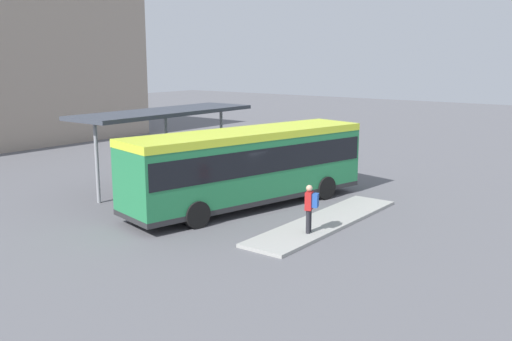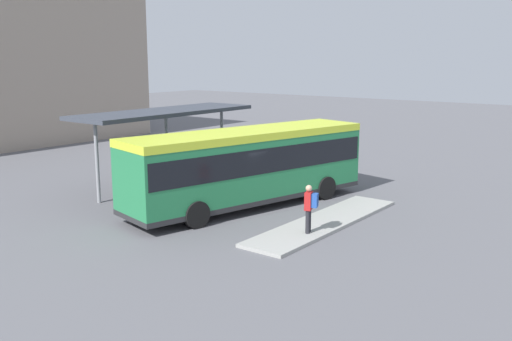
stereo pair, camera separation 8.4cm
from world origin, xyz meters
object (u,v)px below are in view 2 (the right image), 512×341
(city_bus, at_px, (248,162))
(potted_planter_near_shelter, at_px, (178,185))
(pedestrian_waiting, at_px, (310,206))
(bicycle_white, at_px, (317,166))
(bicycle_orange, at_px, (304,163))

(city_bus, bearing_deg, potted_planter_near_shelter, 119.13)
(pedestrian_waiting, relative_size, bicycle_white, 1.12)
(city_bus, xyz_separation_m, pedestrian_waiting, (-1.86, -4.16, -0.77))
(bicycle_white, bearing_deg, pedestrian_waiting, 113.41)
(city_bus, bearing_deg, pedestrian_waiting, -101.02)
(bicycle_white, height_order, potted_planter_near_shelter, potted_planter_near_shelter)
(bicycle_orange, bearing_deg, pedestrian_waiting, -48.70)
(bicycle_white, height_order, bicycle_orange, bicycle_orange)
(city_bus, height_order, pedestrian_waiting, city_bus)
(pedestrian_waiting, xyz_separation_m, potted_planter_near_shelter, (0.93, 7.35, -0.44))
(pedestrian_waiting, relative_size, potted_planter_near_shelter, 1.33)
(bicycle_white, distance_m, bicycle_orange, 0.87)
(bicycle_white, bearing_deg, city_bus, 94.13)
(pedestrian_waiting, distance_m, bicycle_orange, 11.82)
(potted_planter_near_shelter, bearing_deg, bicycle_orange, -5.05)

